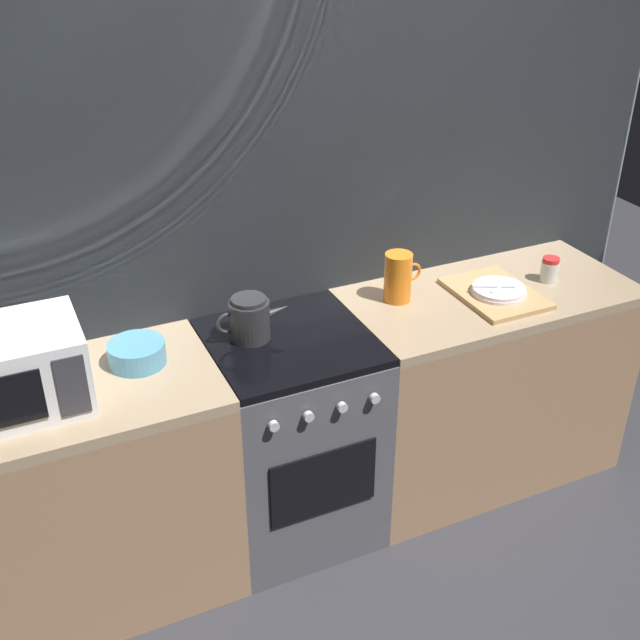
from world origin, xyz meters
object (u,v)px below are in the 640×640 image
(mixing_bowl, at_px, (137,353))
(spice_jar, at_px, (550,270))
(stove_unit, at_px, (292,436))
(microwave, at_px, (9,371))
(pitcher, at_px, (398,277))
(kettle, at_px, (250,319))
(dish_pile, at_px, (496,292))

(mixing_bowl, xyz_separation_m, spice_jar, (1.72, -0.08, 0.01))
(stove_unit, distance_m, spice_jar, 1.28)
(stove_unit, distance_m, microwave, 1.12)
(pitcher, height_order, spice_jar, pitcher)
(mixing_bowl, bearing_deg, spice_jar, -2.81)
(stove_unit, bearing_deg, mixing_bowl, 172.66)
(stove_unit, distance_m, kettle, 0.55)
(microwave, relative_size, mixing_bowl, 2.30)
(kettle, xyz_separation_m, mixing_bowl, (-0.42, 0.00, -0.04))
(stove_unit, xyz_separation_m, microwave, (-0.96, -0.02, 0.59))
(mixing_bowl, distance_m, spice_jar, 1.72)
(stove_unit, xyz_separation_m, dish_pile, (0.89, -0.04, 0.47))
(spice_jar, bearing_deg, microwave, -179.85)
(microwave, distance_m, kettle, 0.84)
(kettle, xyz_separation_m, pitcher, (0.64, 0.04, 0.02))
(mixing_bowl, bearing_deg, pitcher, 1.87)
(pitcher, xyz_separation_m, spice_jar, (0.66, -0.12, -0.05))
(dish_pile, relative_size, spice_jar, 3.81)
(microwave, relative_size, kettle, 1.62)
(mixing_bowl, xyz_separation_m, dish_pile, (1.44, -0.11, -0.02))
(stove_unit, distance_m, dish_pile, 1.01)
(dish_pile, bearing_deg, mixing_bowl, 175.59)
(stove_unit, height_order, spice_jar, spice_jar)
(stove_unit, height_order, microwave, microwave)
(spice_jar, bearing_deg, mixing_bowl, 177.19)
(microwave, bearing_deg, pitcher, 4.83)
(kettle, bearing_deg, spice_jar, -3.61)
(microwave, bearing_deg, kettle, 6.01)
(stove_unit, bearing_deg, pitcher, 11.51)
(mixing_bowl, relative_size, pitcher, 1.00)
(microwave, relative_size, spice_jar, 4.38)
(dish_pile, height_order, spice_jar, spice_jar)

